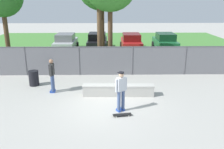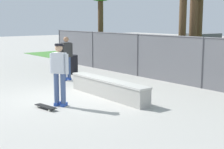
{
  "view_description": "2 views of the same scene",
  "coord_description": "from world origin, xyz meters",
  "px_view_note": "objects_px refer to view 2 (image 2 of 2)",
  "views": [
    {
      "loc": [
        0.14,
        -10.25,
        4.81
      ],
      "look_at": [
        0.34,
        1.5,
        1.08
      ],
      "focal_mm": 38.4,
      "sensor_mm": 36.0,
      "label": 1
    },
    {
      "loc": [
        9.04,
        -5.26,
        2.52
      ],
      "look_at": [
        1.02,
        1.17,
        0.81
      ],
      "focal_mm": 53.13,
      "sensor_mm": 36.0,
      "label": 2
    }
  ],
  "objects_px": {
    "bystander": "(66,56)",
    "car_silver": "(202,46)",
    "skateboard": "(46,107)",
    "concrete_ledge": "(108,88)",
    "trash_bin": "(72,64)",
    "skateboarder": "(59,71)"
  },
  "relations": [
    {
      "from": "concrete_ledge",
      "to": "trash_bin",
      "type": "height_order",
      "value": "trash_bin"
    },
    {
      "from": "car_silver",
      "to": "bystander",
      "type": "relative_size",
      "value": 2.31
    },
    {
      "from": "skateboarder",
      "to": "bystander",
      "type": "relative_size",
      "value": 1.01
    },
    {
      "from": "skateboard",
      "to": "trash_bin",
      "type": "height_order",
      "value": "trash_bin"
    },
    {
      "from": "skateboard",
      "to": "skateboarder",
      "type": "bearing_deg",
      "value": 93.69
    },
    {
      "from": "car_silver",
      "to": "skateboard",
      "type": "bearing_deg",
      "value": -71.14
    },
    {
      "from": "skateboarder",
      "to": "skateboard",
      "type": "xyz_separation_m",
      "value": [
        0.03,
        -0.49,
        -0.96
      ]
    },
    {
      "from": "skateboarder",
      "to": "car_silver",
      "type": "relative_size",
      "value": 0.44
    },
    {
      "from": "bystander",
      "to": "skateboarder",
      "type": "bearing_deg",
      "value": -33.72
    },
    {
      "from": "concrete_ledge",
      "to": "bystander",
      "type": "height_order",
      "value": "bystander"
    },
    {
      "from": "concrete_ledge",
      "to": "bystander",
      "type": "relative_size",
      "value": 2.03
    },
    {
      "from": "concrete_ledge",
      "to": "skateboarder",
      "type": "distance_m",
      "value": 1.95
    },
    {
      "from": "bystander",
      "to": "trash_bin",
      "type": "distance_m",
      "value": 1.8
    },
    {
      "from": "skateboard",
      "to": "car_silver",
      "type": "relative_size",
      "value": 0.2
    },
    {
      "from": "skateboarder",
      "to": "car_silver",
      "type": "xyz_separation_m",
      "value": [
        -4.59,
        13.03,
        -0.19
      ]
    },
    {
      "from": "trash_bin",
      "to": "concrete_ledge",
      "type": "bearing_deg",
      "value": -18.65
    },
    {
      "from": "concrete_ledge",
      "to": "trash_bin",
      "type": "distance_m",
      "value": 5.08
    },
    {
      "from": "skateboarder",
      "to": "car_silver",
      "type": "height_order",
      "value": "skateboarder"
    },
    {
      "from": "bystander",
      "to": "car_silver",
      "type": "bearing_deg",
      "value": 95.67
    },
    {
      "from": "skateboarder",
      "to": "skateboard",
      "type": "height_order",
      "value": "skateboarder"
    },
    {
      "from": "skateboard",
      "to": "bystander",
      "type": "relative_size",
      "value": 0.45
    },
    {
      "from": "skateboard",
      "to": "car_silver",
      "type": "height_order",
      "value": "car_silver"
    }
  ]
}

